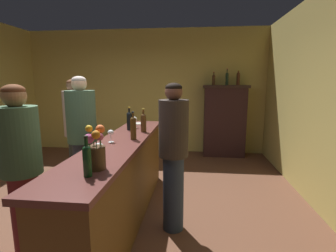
% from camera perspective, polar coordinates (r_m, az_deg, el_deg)
% --- Properties ---
extents(floor, '(7.95, 7.95, 0.00)m').
position_cam_1_polar(floor, '(3.47, -15.66, -18.96)').
color(floor, brown).
rests_on(floor, ground).
extents(wall_back, '(5.69, 0.12, 2.86)m').
position_cam_1_polar(wall_back, '(6.04, -5.26, 7.84)').
color(wall_back, tan).
rests_on(wall_back, ground).
extents(bar_counter, '(0.53, 2.92, 1.00)m').
position_cam_1_polar(bar_counter, '(3.05, -10.54, -12.46)').
color(bar_counter, brown).
rests_on(bar_counter, ground).
extents(display_cabinet, '(0.99, 0.43, 1.59)m').
position_cam_1_polar(display_cabinet, '(5.71, 12.79, 1.46)').
color(display_cabinet, black).
rests_on(display_cabinet, ground).
extents(wine_bottle_riesling, '(0.07, 0.07, 0.33)m').
position_cam_1_polar(wine_bottle_riesling, '(2.92, -7.97, -0.22)').
color(wine_bottle_riesling, '#4D3212').
rests_on(wine_bottle_riesling, bar_counter).
extents(wine_bottle_merlot, '(0.08, 0.08, 0.32)m').
position_cam_1_polar(wine_bottle_merlot, '(3.35, -5.64, 1.00)').
color(wine_bottle_merlot, '#472C13').
rests_on(wine_bottle_merlot, bar_counter).
extents(wine_bottle_syrah, '(0.07, 0.07, 0.32)m').
position_cam_1_polar(wine_bottle_syrah, '(3.51, -8.84, 1.38)').
color(wine_bottle_syrah, black).
rests_on(wine_bottle_syrah, bar_counter).
extents(wine_bottle_pinot, '(0.06, 0.06, 0.30)m').
position_cam_1_polar(wine_bottle_pinot, '(1.87, -18.04, -7.15)').
color(wine_bottle_pinot, '#13371A').
rests_on(wine_bottle_pinot, bar_counter).
extents(wine_glass_front, '(0.08, 0.08, 0.15)m').
position_cam_1_polar(wine_glass_front, '(2.24, -15.57, -4.61)').
color(wine_glass_front, white).
rests_on(wine_glass_front, bar_counter).
extents(wine_glass_mid, '(0.07, 0.07, 0.14)m').
position_cam_1_polar(wine_glass_mid, '(2.84, -12.98, -1.58)').
color(wine_glass_mid, white).
rests_on(wine_glass_mid, bar_counter).
extents(wine_glass_rear, '(0.08, 0.08, 0.17)m').
position_cam_1_polar(wine_glass_rear, '(3.67, -7.75, 1.48)').
color(wine_glass_rear, white).
rests_on(wine_glass_rear, bar_counter).
extents(flower_arrangement, '(0.15, 0.16, 0.35)m').
position_cam_1_polar(flower_arrangement, '(1.99, -16.26, -5.63)').
color(flower_arrangement, '#432D1A').
rests_on(flower_arrangement, bar_counter).
extents(cheese_plate, '(0.20, 0.20, 0.01)m').
position_cam_1_polar(cheese_plate, '(4.02, -6.83, 0.57)').
color(cheese_plate, white).
rests_on(cheese_plate, bar_counter).
extents(display_bottle_left, '(0.07, 0.07, 0.29)m').
position_cam_1_polar(display_bottle_left, '(5.63, 10.41, 10.49)').
color(display_bottle_left, '#4A2D19').
rests_on(display_bottle_left, display_cabinet).
extents(display_bottle_midleft, '(0.07, 0.07, 0.35)m').
position_cam_1_polar(display_bottle_midleft, '(5.66, 13.34, 10.62)').
color(display_bottle_midleft, '#1F3221').
rests_on(display_bottle_midleft, display_cabinet).
extents(display_bottle_center, '(0.08, 0.08, 0.32)m').
position_cam_1_polar(display_bottle_center, '(5.69, 15.78, 10.52)').
color(display_bottle_center, '#4B2715').
rests_on(display_bottle_center, display_cabinet).
extents(patron_by_cabinet, '(0.38, 0.38, 1.74)m').
position_cam_1_polar(patron_by_cabinet, '(3.48, -19.01, -2.33)').
color(patron_by_cabinet, '#2C3345').
rests_on(patron_by_cabinet, ground).
extents(patron_in_navy, '(0.33, 0.33, 1.70)m').
position_cam_1_polar(patron_in_navy, '(4.04, -20.39, -0.88)').
color(patron_in_navy, '#242C2A').
rests_on(patron_in_navy, ground).
extents(patron_near_entrance, '(0.36, 0.36, 1.65)m').
position_cam_1_polar(patron_near_entrance, '(2.67, -30.52, -7.90)').
color(patron_near_entrance, maroon).
rests_on(patron_near_entrance, ground).
extents(bartender, '(0.32, 0.32, 1.66)m').
position_cam_1_polar(bartender, '(2.73, 1.27, -5.81)').
color(bartender, '#25324D').
rests_on(bartender, ground).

